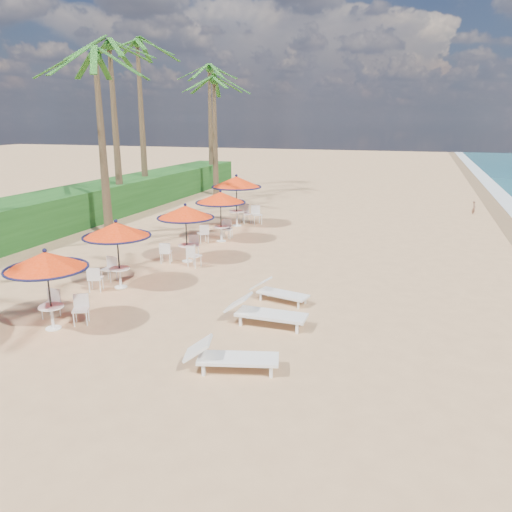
{
  "coord_description": "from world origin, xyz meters",
  "views": [
    {
      "loc": [
        3.63,
        -9.88,
        5.37
      ],
      "look_at": [
        -1.07,
        4.46,
        1.2
      ],
      "focal_mm": 35.0,
      "sensor_mm": 36.0,
      "label": 1
    }
  ],
  "objects_px": {
    "station_0": "(48,267)",
    "station_3": "(220,204)",
    "station_1": "(115,236)",
    "station_2": "(185,219)",
    "station_4": "(238,188)",
    "lounger_near": "(228,356)",
    "lounger_far": "(277,291)",
    "lounger_mid": "(263,312)"
  },
  "relations": [
    {
      "from": "lounger_near",
      "to": "station_0",
      "type": "bearing_deg",
      "value": 157.32
    },
    {
      "from": "station_0",
      "to": "lounger_far",
      "type": "xyz_separation_m",
      "value": [
        5.07,
        3.79,
        -1.37
      ]
    },
    {
      "from": "station_3",
      "to": "lounger_near",
      "type": "relative_size",
      "value": 1.08
    },
    {
      "from": "station_1",
      "to": "station_2",
      "type": "height_order",
      "value": "station_2"
    },
    {
      "from": "station_2",
      "to": "lounger_far",
      "type": "distance_m",
      "value": 5.65
    },
    {
      "from": "station_2",
      "to": "lounger_mid",
      "type": "distance_m",
      "value": 6.92
    },
    {
      "from": "station_0",
      "to": "lounger_far",
      "type": "distance_m",
      "value": 6.47
    },
    {
      "from": "station_0",
      "to": "station_2",
      "type": "xyz_separation_m",
      "value": [
        0.54,
        6.88,
        -0.0
      ]
    },
    {
      "from": "lounger_near",
      "to": "lounger_mid",
      "type": "xyz_separation_m",
      "value": [
        -0.03,
        2.67,
        0.02
      ]
    },
    {
      "from": "station_1",
      "to": "station_2",
      "type": "relative_size",
      "value": 1.0
    },
    {
      "from": "station_3",
      "to": "station_4",
      "type": "height_order",
      "value": "station_4"
    },
    {
      "from": "station_4",
      "to": "lounger_far",
      "type": "height_order",
      "value": "station_4"
    },
    {
      "from": "station_0",
      "to": "station_1",
      "type": "distance_m",
      "value": 3.4
    },
    {
      "from": "station_0",
      "to": "station_1",
      "type": "height_order",
      "value": "station_1"
    },
    {
      "from": "lounger_mid",
      "to": "station_0",
      "type": "bearing_deg",
      "value": -158.89
    },
    {
      "from": "lounger_mid",
      "to": "station_3",
      "type": "bearing_deg",
      "value": 119.48
    },
    {
      "from": "station_2",
      "to": "lounger_mid",
      "type": "relative_size",
      "value": 1.03
    },
    {
      "from": "station_2",
      "to": "lounger_mid",
      "type": "bearing_deg",
      "value": -46.79
    },
    {
      "from": "station_2",
      "to": "lounger_near",
      "type": "relative_size",
      "value": 1.06
    },
    {
      "from": "station_2",
      "to": "station_3",
      "type": "relative_size",
      "value": 0.98
    },
    {
      "from": "station_1",
      "to": "lounger_mid",
      "type": "xyz_separation_m",
      "value": [
        5.45,
        -1.46,
        -1.37
      ]
    },
    {
      "from": "station_0",
      "to": "station_2",
      "type": "relative_size",
      "value": 0.96
    },
    {
      "from": "station_1",
      "to": "station_2",
      "type": "distance_m",
      "value": 3.58
    },
    {
      "from": "station_2",
      "to": "lounger_far",
      "type": "bearing_deg",
      "value": -34.39
    },
    {
      "from": "lounger_mid",
      "to": "station_4",
      "type": "bearing_deg",
      "value": 113.66
    },
    {
      "from": "lounger_far",
      "to": "lounger_mid",
      "type": "bearing_deg",
      "value": -72.56
    },
    {
      "from": "station_0",
      "to": "station_4",
      "type": "distance_m",
      "value": 13.91
    },
    {
      "from": "station_3",
      "to": "lounger_near",
      "type": "bearing_deg",
      "value": -67.21
    },
    {
      "from": "station_4",
      "to": "station_3",
      "type": "bearing_deg",
      "value": -83.25
    },
    {
      "from": "station_0",
      "to": "station_4",
      "type": "relative_size",
      "value": 0.82
    },
    {
      "from": "lounger_near",
      "to": "station_2",
      "type": "bearing_deg",
      "value": 106.95
    },
    {
      "from": "lounger_far",
      "to": "station_0",
      "type": "bearing_deg",
      "value": -129.72
    },
    {
      "from": "station_0",
      "to": "lounger_mid",
      "type": "distance_m",
      "value": 5.69
    },
    {
      "from": "station_1",
      "to": "lounger_mid",
      "type": "bearing_deg",
      "value": -15.04
    },
    {
      "from": "station_2",
      "to": "lounger_far",
      "type": "height_order",
      "value": "station_2"
    },
    {
      "from": "station_0",
      "to": "station_3",
      "type": "height_order",
      "value": "station_3"
    },
    {
      "from": "station_4",
      "to": "lounger_mid",
      "type": "bearing_deg",
      "value": -67.06
    },
    {
      "from": "station_0",
      "to": "lounger_mid",
      "type": "xyz_separation_m",
      "value": [
        5.2,
        1.93,
        -1.31
      ]
    },
    {
      "from": "station_3",
      "to": "lounger_far",
      "type": "bearing_deg",
      "value": -55.66
    },
    {
      "from": "station_2",
      "to": "lounger_near",
      "type": "bearing_deg",
      "value": -58.43
    },
    {
      "from": "station_1",
      "to": "lounger_near",
      "type": "xyz_separation_m",
      "value": [
        5.48,
        -4.13,
        -1.39
      ]
    },
    {
      "from": "lounger_mid",
      "to": "lounger_far",
      "type": "relative_size",
      "value": 1.16
    }
  ]
}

